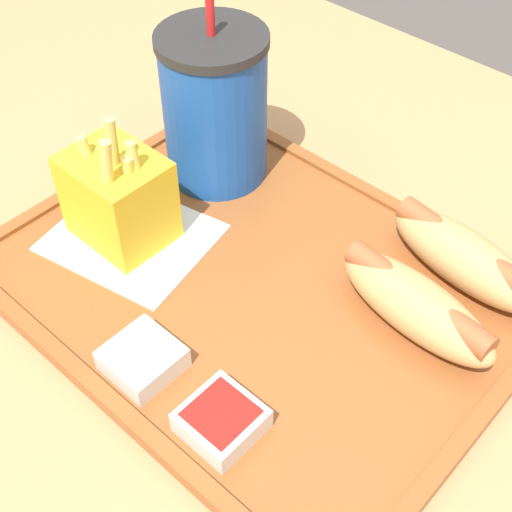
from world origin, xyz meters
TOP-DOWN VIEW (x-y plane):
  - food_tray at (-0.02, 0.03)m, footprint 0.40×0.31m
  - paper_napkin at (-0.13, 0.00)m, footprint 0.15×0.13m
  - soda_cup at (-0.14, 0.11)m, footprint 0.09×0.09m
  - hot_dog_far at (0.09, 0.15)m, footprint 0.14×0.06m
  - hot_dog_near at (0.09, 0.08)m, footprint 0.14×0.06m
  - fries_carton at (-0.14, -0.00)m, footprint 0.08×0.06m
  - sauce_cup_mayo at (-0.02, -0.08)m, footprint 0.05×0.05m
  - sauce_cup_ketchup at (0.05, -0.08)m, footprint 0.05×0.05m

SIDE VIEW (x-z plane):
  - food_tray at x=-0.02m, z-range 0.74..0.76m
  - paper_napkin at x=-0.13m, z-range 0.75..0.76m
  - sauce_cup_mayo at x=-0.02m, z-range 0.76..0.77m
  - sauce_cup_ketchup at x=0.05m, z-range 0.76..0.77m
  - hot_dog_far at x=0.09m, z-range 0.76..0.80m
  - hot_dog_near at x=0.09m, z-range 0.76..0.80m
  - fries_carton at x=-0.14m, z-range 0.74..0.86m
  - soda_cup at x=-0.14m, z-range 0.74..0.91m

